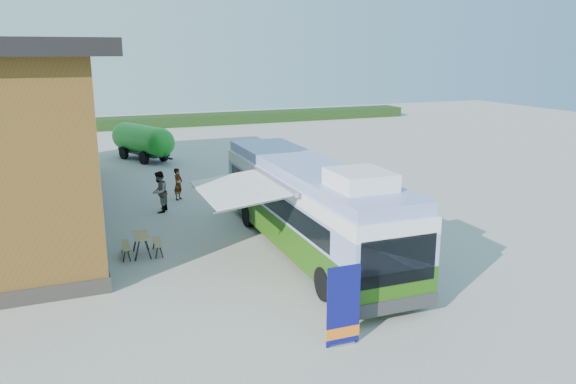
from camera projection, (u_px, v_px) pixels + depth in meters
name	position (u px, v px, depth m)	size (l,w,h in m)	color
ground	(305.00, 263.00, 19.47)	(100.00, 100.00, 0.00)	#BCB7AD
hedge	(224.00, 118.00, 56.37)	(40.00, 3.00, 1.00)	#264419
bus	(309.00, 204.00, 20.17)	(2.86, 12.31, 3.77)	#336911
awning	(244.00, 186.00, 18.79)	(2.70, 4.30, 0.52)	white
banner	(343.00, 313.00, 13.84)	(0.92, 0.19, 2.11)	#0B0E5A
picnic_table	(141.00, 240.00, 20.03)	(1.44, 1.30, 0.78)	#AA8B50
person_a	(178.00, 184.00, 27.52)	(0.57, 0.38, 1.57)	#999999
person_b	(159.00, 192.00, 25.34)	(0.92, 0.72, 1.89)	#999999
slurry_tanker	(142.00, 140.00, 37.32)	(3.55, 5.99, 2.36)	#1A9020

